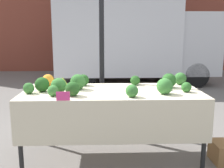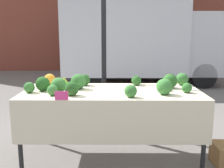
{
  "view_description": "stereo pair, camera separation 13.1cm",
  "coord_description": "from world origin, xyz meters",
  "views": [
    {
      "loc": [
        -0.11,
        -3.05,
        1.5
      ],
      "look_at": [
        0.0,
        0.0,
        0.91
      ],
      "focal_mm": 42.0,
      "sensor_mm": 36.0,
      "label": 1
    },
    {
      "loc": [
        0.02,
        -3.05,
        1.5
      ],
      "look_at": [
        0.0,
        0.0,
        0.91
      ],
      "focal_mm": 42.0,
      "sensor_mm": 36.0,
      "label": 2
    }
  ],
  "objects": [
    {
      "name": "ground_plane",
      "position": [
        0.0,
        0.0,
        0.0
      ],
      "size": [
        40.0,
        40.0,
        0.0
      ],
      "primitive_type": "plane",
      "color": "slate"
    },
    {
      "name": "tent_pole",
      "position": [
        -0.12,
        0.7,
        1.17
      ],
      "size": [
        0.07,
        0.07,
        2.33
      ],
      "color": "black",
      "rests_on": "ground_plane"
    },
    {
      "name": "parked_truck",
      "position": [
        0.74,
        4.97,
        1.45
      ],
      "size": [
        4.61,
        2.16,
        2.75
      ],
      "color": "silver",
      "rests_on": "ground_plane"
    },
    {
      "name": "market_table",
      "position": [
        0.0,
        -0.07,
        0.73
      ],
      "size": [
        2.11,
        0.93,
        0.83
      ],
      "color": "beige",
      "rests_on": "ground_plane"
    },
    {
      "name": "orange_cauliflower",
      "position": [
        -0.82,
        0.32,
        0.9
      ],
      "size": [
        0.15,
        0.15,
        0.15
      ],
      "color": "orange",
      "rests_on": "market_table"
    },
    {
      "name": "romanesco_head",
      "position": [
        -0.63,
        0.33,
        0.88
      ],
      "size": [
        0.14,
        0.14,
        0.11
      ],
      "color": "#93B238",
      "rests_on": "market_table"
    },
    {
      "name": "broccoli_head_0",
      "position": [
        0.32,
        0.32,
        0.89
      ],
      "size": [
        0.13,
        0.13,
        0.13
      ],
      "color": "#23511E",
      "rests_on": "market_table"
    },
    {
      "name": "broccoli_head_1",
      "position": [
        -0.82,
        -0.02,
        0.91
      ],
      "size": [
        0.17,
        0.17,
        0.17
      ],
      "color": "#23511E",
      "rests_on": "market_table"
    },
    {
      "name": "broccoli_head_2",
      "position": [
        0.58,
        -0.2,
        0.92
      ],
      "size": [
        0.18,
        0.18,
        0.18
      ],
      "color": "#387533",
      "rests_on": "market_table"
    },
    {
      "name": "broccoli_head_3",
      "position": [
        -0.44,
        -0.26,
        0.91
      ],
      "size": [
        0.16,
        0.16,
        0.16
      ],
      "color": "#23511E",
      "rests_on": "market_table"
    },
    {
      "name": "broccoli_head_4",
      "position": [
        -0.41,
        0.09,
        0.92
      ],
      "size": [
        0.19,
        0.19,
        0.19
      ],
      "color": "#336B2D",
      "rests_on": "market_table"
    },
    {
      "name": "broccoli_head_5",
      "position": [
        -0.95,
        -0.12,
        0.89
      ],
      "size": [
        0.12,
        0.12,
        0.12
      ],
      "color": "#336B2D",
      "rests_on": "market_table"
    },
    {
      "name": "broccoli_head_6",
      "position": [
        0.62,
        0.03,
        0.88
      ],
      "size": [
        0.11,
        0.11,
        0.11
      ],
      "color": "#2D6628",
      "rests_on": "market_table"
    },
    {
      "name": "broccoli_head_7",
      "position": [
        0.2,
        -0.33,
        0.9
      ],
      "size": [
        0.14,
        0.14,
        0.14
      ],
      "color": "#387533",
      "rests_on": "market_table"
    },
    {
      "name": "broccoli_head_8",
      "position": [
        0.92,
        0.34,
        0.91
      ],
      "size": [
        0.16,
        0.16,
        0.16
      ],
      "color": "#336B2D",
      "rests_on": "market_table"
    },
    {
      "name": "broccoli_head_9",
      "position": [
        -0.65,
        -0.26,
        0.89
      ],
      "size": [
        0.12,
        0.12,
        0.12
      ],
      "color": "#387533",
      "rests_on": "market_table"
    },
    {
      "name": "broccoli_head_10",
      "position": [
        0.86,
        -0.11,
        0.88
      ],
      "size": [
        0.12,
        0.12,
        0.12
      ],
      "color": "#2D6628",
      "rests_on": "market_table"
    },
    {
      "name": "broccoli_head_11",
      "position": [
        -0.36,
        0.31,
        0.9
      ],
      "size": [
        0.15,
        0.15,
        0.15
      ],
      "color": "#23511E",
      "rests_on": "market_table"
    },
    {
      "name": "broccoli_head_12",
      "position": [
        -0.61,
        -0.12,
        0.91
      ],
      "size": [
        0.18,
        0.18,
        0.18
      ],
      "color": "#387533",
      "rests_on": "market_table"
    },
    {
      "name": "broccoli_head_13",
      "position": [
        0.72,
        0.15,
        0.92
      ],
      "size": [
        0.18,
        0.18,
        0.18
      ],
      "color": "#285B23",
      "rests_on": "market_table"
    },
    {
      "name": "price_sign",
      "position": [
        -0.51,
        -0.45,
        0.87
      ],
      "size": [
        0.14,
        0.01,
        0.09
      ],
      "color": "#E53D84",
      "rests_on": "market_table"
    }
  ]
}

